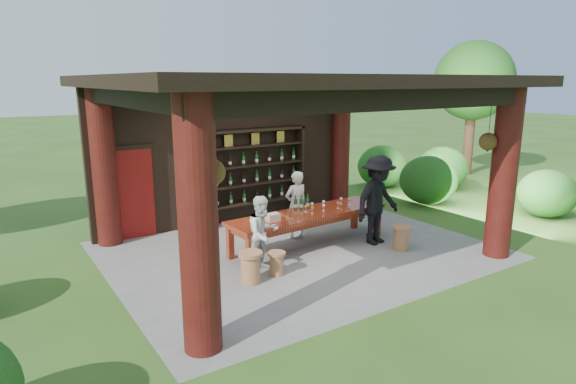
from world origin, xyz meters
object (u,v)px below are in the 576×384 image
stool_near_right (401,237)px  wine_shelf (257,174)px  host (296,205)px  guest_woman (263,234)px  stool_near_left (277,263)px  stool_far_left (251,267)px  guest_man (378,200)px  tasting_table (309,217)px  napkin_basket (273,217)px

stool_near_right → wine_shelf: bearing=110.8°
host → guest_woman: host is taller
stool_near_left → stool_far_left: 0.57m
guest_woman → guest_man: guest_man is taller
stool_near_left → guest_man: (2.70, 0.30, 0.72)m
stool_near_left → guest_woman: guest_woman is taller
guest_woman → stool_near_left: bearing=-83.2°
stool_far_left → host: size_ratio=0.37×
host → guest_man: 1.77m
stool_far_left → host: 2.62m
tasting_table → stool_near_left: bearing=-146.1°
wine_shelf → guest_woman: bearing=-117.9°
stool_near_right → napkin_basket: 2.72m
wine_shelf → host: wine_shelf is taller
tasting_table → stool_far_left: tasting_table is taller
stool_near_left → host: size_ratio=0.28×
wine_shelf → guest_man: wine_shelf is taller
napkin_basket → host: bearing=35.3°
stool_far_left → guest_woman: guest_woman is taller
guest_man → host: bearing=126.4°
stool_near_left → napkin_basket: (0.41, 0.80, 0.59)m
stool_far_left → host: bearing=38.3°
tasting_table → napkin_basket: size_ratio=14.02×
wine_shelf → stool_near_left: size_ratio=6.06×
stool_far_left → stool_near_left: bearing=5.2°
napkin_basket → stool_near_right: bearing=-24.0°
stool_near_right → napkin_basket: (-2.43, 1.08, 0.55)m
guest_woman → napkin_basket: (0.50, 0.46, 0.12)m
wine_shelf → guest_woman: wine_shelf is taller
tasting_table → napkin_basket: napkin_basket is taller
wine_shelf → stool_far_left: size_ratio=4.64×
stool_near_right → guest_woman: guest_woman is taller
guest_woman → guest_man: bearing=-8.9°
stool_near_right → napkin_basket: bearing=156.0°
tasting_table → stool_near_left: size_ratio=8.52×
wine_shelf → stool_near_left: 3.74m
stool_near_right → guest_man: 0.90m
tasting_table → stool_near_right: bearing=-38.8°
host → guest_woman: 1.97m
wine_shelf → guest_woman: size_ratio=1.85×
stool_near_left → stool_far_left: stool_far_left is taller
wine_shelf → host: size_ratio=1.72×
tasting_table → guest_woman: bearing=-158.3°
host → wine_shelf: bearing=-91.3°
napkin_basket → stool_near_left: bearing=-117.1°
wine_shelf → stool_near_left: bearing=-114.1°
host → napkin_basket: bearing=34.6°
guest_man → guest_woman: bearing=170.8°
wine_shelf → napkin_basket: wine_shelf is taller
tasting_table → napkin_basket: (-0.95, -0.11, 0.18)m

